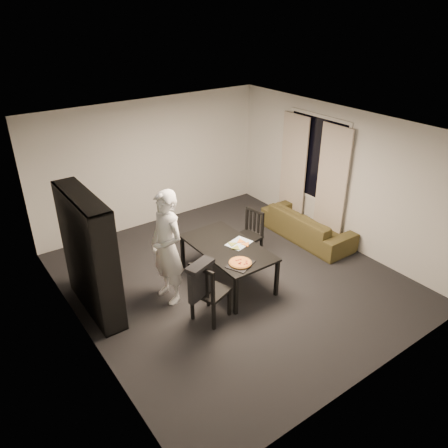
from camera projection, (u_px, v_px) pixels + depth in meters
room at (233, 211)px, 6.88m from camera, size 5.01×5.51×2.61m
window_pane at (316, 158)px, 8.51m from camera, size 0.02×1.40×1.60m
window_frame at (316, 159)px, 8.51m from camera, size 0.03×1.52×1.72m
curtain_left at (331, 184)px, 8.26m from camera, size 0.03×0.70×2.25m
curtain_right at (293, 169)px, 9.01m from camera, size 0.03×0.70×2.25m
bookshelf at (89, 255)px, 6.36m from camera, size 0.35×1.50×1.90m
dining_table at (228, 250)px, 7.14m from camera, size 0.91×1.63×0.68m
chair_left at (207, 289)px, 6.27m from camera, size 0.58×0.58×0.99m
chair_right at (250, 231)px, 7.89m from camera, size 0.50×0.50×0.93m
draped_jacket at (200, 279)px, 6.05m from camera, size 0.47×0.32×0.55m
person at (167, 248)px, 6.60m from camera, size 0.51×0.71×1.84m
baking_tray at (241, 264)px, 6.63m from camera, size 0.49×0.45×0.01m
pepperoni_pizza at (240, 263)px, 6.63m from camera, size 0.35×0.35×0.03m
kitchen_towel at (239, 243)px, 7.20m from camera, size 0.47×0.40×0.01m
pizza_slices at (238, 244)px, 7.14m from camera, size 0.43×0.38×0.01m
sofa at (307, 225)px, 8.64m from camera, size 0.76×1.95×0.57m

